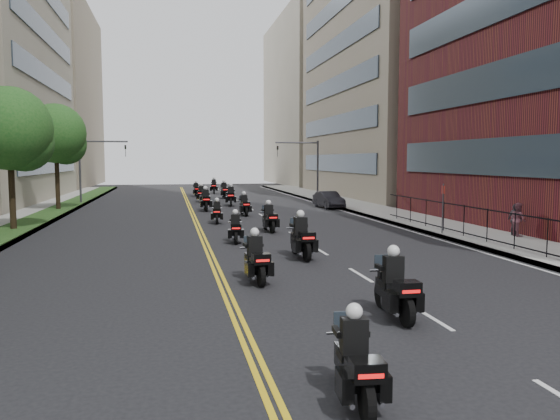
# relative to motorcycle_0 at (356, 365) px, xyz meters

# --- Properties ---
(sidewalk_right) EXTENTS (4.00, 90.00, 0.15)m
(sidewalk_right) POSITION_rel_motorcycle_0_xyz_m (12.18, 24.12, -0.55)
(sidewalk_right) COLOR gray
(sidewalk_right) RESTS_ON ground
(sidewalk_left) EXTENTS (4.00, 90.00, 0.15)m
(sidewalk_left) POSITION_rel_motorcycle_0_xyz_m (-11.82, 24.12, -0.55)
(sidewalk_left) COLOR gray
(sidewalk_left) RESTS_ON ground
(grass_strip) EXTENTS (2.00, 90.00, 0.04)m
(grass_strip) POSITION_rel_motorcycle_0_xyz_m (-11.02, 24.12, -0.46)
(grass_strip) COLOR #173E16
(grass_strip) RESTS_ON sidewalk_left
(building_right_tan) EXTENTS (15.11, 28.00, 30.00)m
(building_right_tan) POSITION_rel_motorcycle_0_xyz_m (21.66, 47.12, 14.38)
(building_right_tan) COLOR gray
(building_right_tan) RESTS_ON ground
(building_right_far) EXTENTS (15.00, 28.00, 26.00)m
(building_right_far) POSITION_rel_motorcycle_0_xyz_m (21.68, 77.12, 12.37)
(building_right_far) COLOR gray
(building_right_far) RESTS_ON ground
(building_left_far) EXTENTS (16.00, 28.00, 26.00)m
(building_left_far) POSITION_rel_motorcycle_0_xyz_m (-21.82, 77.12, 12.37)
(building_left_far) COLOR gray
(building_left_far) RESTS_ON ground
(iron_fence) EXTENTS (0.05, 28.00, 1.50)m
(iron_fence) POSITION_rel_motorcycle_0_xyz_m (11.18, 11.12, 0.28)
(iron_fence) COLOR black
(iron_fence) RESTS_ON sidewalk_right
(traffic_signal_right) EXTENTS (4.09, 0.20, 5.60)m
(traffic_signal_right) POSITION_rel_motorcycle_0_xyz_m (9.72, 41.12, 3.07)
(traffic_signal_right) COLOR #3F3F44
(traffic_signal_right) RESTS_ON ground
(traffic_signal_left) EXTENTS (4.09, 0.20, 5.60)m
(traffic_signal_left) POSITION_rel_motorcycle_0_xyz_m (-9.36, 41.12, 3.07)
(traffic_signal_left) COLOR #3F3F44
(traffic_signal_left) RESTS_ON ground
(motorcycle_0) EXTENTS (0.58, 2.15, 1.58)m
(motorcycle_0) POSITION_rel_motorcycle_0_xyz_m (0.00, 0.00, 0.00)
(motorcycle_0) COLOR black
(motorcycle_0) RESTS_ON ground
(motorcycle_1) EXTENTS (0.56, 2.40, 1.77)m
(motorcycle_1) POSITION_rel_motorcycle_0_xyz_m (2.50, 4.27, 0.07)
(motorcycle_1) COLOR black
(motorcycle_1) RESTS_ON ground
(motorcycle_2) EXTENTS (0.59, 2.32, 1.71)m
(motorcycle_2) POSITION_rel_motorcycle_0_xyz_m (-0.22, 8.80, 0.05)
(motorcycle_2) COLOR black
(motorcycle_2) RESTS_ON ground
(motorcycle_3) EXTENTS (0.59, 2.55, 1.89)m
(motorcycle_3) POSITION_rel_motorcycle_0_xyz_m (2.18, 12.59, 0.12)
(motorcycle_3) COLOR black
(motorcycle_3) RESTS_ON ground
(motorcycle_4) EXTENTS (0.56, 2.09, 1.54)m
(motorcycle_4) POSITION_rel_motorcycle_0_xyz_m (0.14, 17.15, -0.02)
(motorcycle_4) COLOR black
(motorcycle_4) RESTS_ON ground
(motorcycle_5) EXTENTS (0.55, 2.30, 1.70)m
(motorcycle_5) POSITION_rel_motorcycle_0_xyz_m (2.37, 20.64, 0.04)
(motorcycle_5) COLOR black
(motorcycle_5) RESTS_ON ground
(motorcycle_6) EXTENTS (0.57, 2.09, 1.54)m
(motorcycle_6) POSITION_rel_motorcycle_0_xyz_m (-0.05, 25.07, -0.02)
(motorcycle_6) COLOR black
(motorcycle_6) RESTS_ON ground
(motorcycle_7) EXTENTS (0.53, 2.27, 1.68)m
(motorcycle_7) POSITION_rel_motorcycle_0_xyz_m (2.18, 29.24, 0.04)
(motorcycle_7) COLOR black
(motorcycle_7) RESTS_ON ground
(motorcycle_8) EXTENTS (0.58, 2.53, 1.87)m
(motorcycle_8) POSITION_rel_motorcycle_0_xyz_m (-0.20, 33.25, 0.11)
(motorcycle_8) COLOR black
(motorcycle_8) RESTS_ON ground
(motorcycle_9) EXTENTS (0.74, 2.55, 1.88)m
(motorcycle_9) POSITION_rel_motorcycle_0_xyz_m (2.16, 37.32, 0.12)
(motorcycle_9) COLOR black
(motorcycle_9) RESTS_ON ground
(motorcycle_10) EXTENTS (0.68, 2.29, 1.70)m
(motorcycle_10) POSITION_rel_motorcycle_0_xyz_m (-0.02, 42.19, 0.04)
(motorcycle_10) COLOR black
(motorcycle_10) RESTS_ON ground
(motorcycle_11) EXTENTS (0.58, 2.51, 1.85)m
(motorcycle_11) POSITION_rel_motorcycle_0_xyz_m (2.48, 46.27, 0.11)
(motorcycle_11) COLOR black
(motorcycle_11) RESTS_ON ground
(motorcycle_12) EXTENTS (0.58, 2.24, 1.65)m
(motorcycle_12) POSITION_rel_motorcycle_0_xyz_m (-0.11, 49.89, 0.03)
(motorcycle_12) COLOR black
(motorcycle_12) RESTS_ON ground
(motorcycle_13) EXTENTS (0.69, 2.54, 1.88)m
(motorcycle_13) POSITION_rel_motorcycle_0_xyz_m (2.11, 54.46, 0.12)
(motorcycle_13) COLOR black
(motorcycle_13) RESTS_ON ground
(parked_sedan) EXTENTS (1.68, 4.11, 1.33)m
(parked_sedan) POSITION_rel_motorcycle_0_xyz_m (9.58, 33.77, 0.04)
(parked_sedan) COLOR black
(parked_sedan) RESTS_ON ground
(pedestrian_b) EXTENTS (0.73, 0.88, 1.63)m
(pedestrian_b) POSITION_rel_motorcycle_0_xyz_m (13.68, 15.46, 0.34)
(pedestrian_b) COLOR #804552
(pedestrian_b) RESTS_ON sidewalk_right
(pedestrian_c) EXTENTS (0.46, 0.94, 1.55)m
(pedestrian_c) POSITION_rel_motorcycle_0_xyz_m (13.68, 15.72, 0.30)
(pedestrian_c) COLOR #3B3A41
(pedestrian_c) RESTS_ON sidewalk_right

